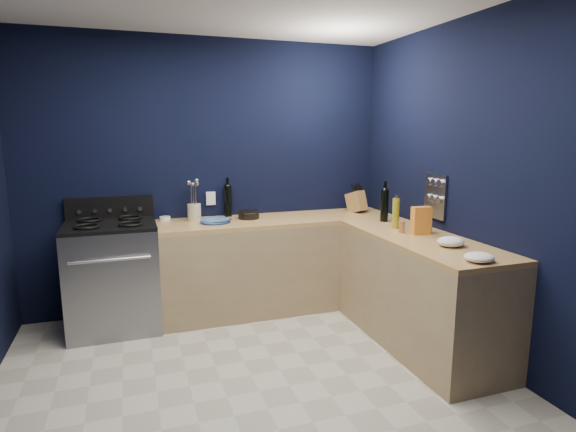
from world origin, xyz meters
name	(u,v)px	position (x,y,z in m)	size (l,w,h in m)	color
floor	(259,392)	(0.00, 0.00, -0.01)	(3.50, 3.50, 0.02)	#B3AF9D
wall_back	(210,176)	(0.00, 1.76, 1.30)	(3.50, 0.02, 2.60)	black
wall_right	(484,190)	(1.76, 0.00, 1.30)	(0.02, 3.50, 2.60)	black
wall_front	(422,293)	(0.00, -1.76, 1.30)	(3.50, 0.02, 2.60)	black
cab_back	(279,265)	(0.60, 1.44, 0.43)	(2.30, 0.63, 0.86)	#99815B
top_back	(278,220)	(0.60, 1.44, 0.88)	(2.30, 0.63, 0.04)	olive
cab_right	(419,293)	(1.44, 0.29, 0.43)	(0.63, 1.67, 0.86)	#99815B
top_right	(422,240)	(1.44, 0.29, 0.88)	(0.63, 1.67, 0.04)	olive
gas_range	(114,278)	(-0.93, 1.42, 0.46)	(0.76, 0.66, 0.92)	gray
oven_door	(113,291)	(-0.93, 1.10, 0.45)	(0.59, 0.02, 0.42)	black
cooktop	(110,225)	(-0.93, 1.42, 0.94)	(0.76, 0.66, 0.03)	black
backguard	(110,208)	(-0.93, 1.72, 1.04)	(0.76, 0.06, 0.20)	black
spice_panel	(435,196)	(1.74, 0.55, 1.18)	(0.02, 0.28, 0.38)	gray
wall_outlet	(211,198)	(0.00, 1.74, 1.08)	(0.09, 0.02, 0.13)	white
plate_stack	(215,221)	(-0.02, 1.41, 0.92)	(0.27, 0.27, 0.03)	#3468AB
ramekin	(165,219)	(-0.45, 1.66, 0.92)	(0.10, 0.10, 0.04)	white
utensil_crock	(194,212)	(-0.19, 1.58, 0.98)	(0.13, 0.13, 0.16)	beige
wine_bottle_back	(228,201)	(0.16, 1.69, 1.05)	(0.07, 0.07, 0.30)	black
lemon_basket	(249,215)	(0.32, 1.51, 0.94)	(0.20, 0.20, 0.08)	black
knife_block	(356,202)	(1.47, 1.50, 1.00)	(0.11, 0.19, 0.21)	olive
wine_bottle_right	(384,206)	(1.49, 0.96, 1.05)	(0.07, 0.07, 0.30)	black
oil_bottle	(396,213)	(1.42, 0.65, 1.03)	(0.06, 0.06, 0.26)	olive
spice_jar_near	(402,227)	(1.37, 0.48, 0.95)	(0.05, 0.05, 0.10)	olive
spice_jar_far	(429,227)	(1.60, 0.42, 0.95)	(0.05, 0.05, 0.09)	olive
crouton_bag	(421,221)	(1.49, 0.39, 1.01)	(0.16, 0.07, 0.23)	red
towel_front	(451,242)	(1.46, -0.04, 0.94)	(0.21, 0.18, 0.07)	white
towel_end	(479,257)	(1.37, -0.43, 0.93)	(0.20, 0.18, 0.06)	white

